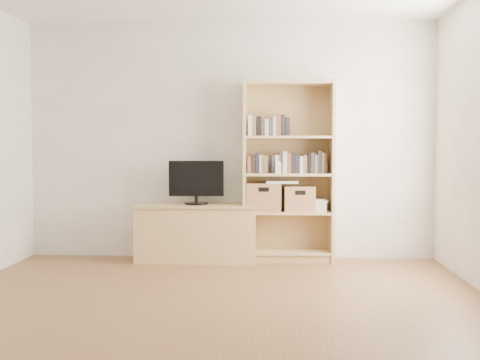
# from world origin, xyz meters

# --- Properties ---
(floor) EXTENTS (4.50, 5.00, 0.01)m
(floor) POSITION_xyz_m (0.00, 0.00, 0.00)
(floor) COLOR brown
(floor) RESTS_ON ground
(back_wall) EXTENTS (4.50, 0.02, 2.60)m
(back_wall) POSITION_xyz_m (0.00, 2.50, 1.30)
(back_wall) COLOR beige
(back_wall) RESTS_ON floor
(front_wall) EXTENTS (4.50, 0.02, 2.60)m
(front_wall) POSITION_xyz_m (0.00, -2.50, 1.30)
(front_wall) COLOR beige
(front_wall) RESTS_ON floor
(tv_stand) EXTENTS (1.30, 0.52, 0.59)m
(tv_stand) POSITION_xyz_m (-0.35, 2.26, 0.29)
(tv_stand) COLOR tan
(tv_stand) RESTS_ON floor
(bookshelf) EXTENTS (0.98, 0.36, 1.94)m
(bookshelf) POSITION_xyz_m (0.64, 2.33, 0.97)
(bookshelf) COLOR tan
(bookshelf) RESTS_ON floor
(television) EXTENTS (0.59, 0.06, 0.46)m
(television) POSITION_xyz_m (-0.35, 2.26, 0.85)
(television) COLOR black
(television) RESTS_ON tv_stand
(books_row_mid) EXTENTS (0.86, 0.20, 0.23)m
(books_row_mid) POSITION_xyz_m (0.64, 2.35, 1.07)
(books_row_mid) COLOR brown
(books_row_mid) RESTS_ON bookshelf
(books_row_upper) EXTENTS (0.40, 0.15, 0.21)m
(books_row_upper) POSITION_xyz_m (0.42, 2.35, 1.45)
(books_row_upper) COLOR brown
(books_row_upper) RESTS_ON bookshelf
(baby_monitor) EXTENTS (0.06, 0.04, 0.11)m
(baby_monitor) POSITION_xyz_m (0.53, 2.22, 1.01)
(baby_monitor) COLOR white
(baby_monitor) RESTS_ON bookshelf
(basket_left) EXTENTS (0.37, 0.30, 0.30)m
(basket_left) POSITION_xyz_m (0.38, 2.32, 0.69)
(basket_left) COLOR #8B5E3E
(basket_left) RESTS_ON bookshelf
(basket_right) EXTENTS (0.34, 0.29, 0.27)m
(basket_right) POSITION_xyz_m (0.76, 2.32, 0.68)
(basket_right) COLOR #8B5E3E
(basket_right) RESTS_ON bookshelf
(laptop) EXTENTS (0.35, 0.25, 0.03)m
(laptop) POSITION_xyz_m (0.57, 2.31, 0.86)
(laptop) COLOR white
(laptop) RESTS_ON basket_left
(magazine_stack) EXTENTS (0.19, 0.25, 0.11)m
(magazine_stack) POSITION_xyz_m (0.98, 2.33, 0.59)
(magazine_stack) COLOR beige
(magazine_stack) RESTS_ON bookshelf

